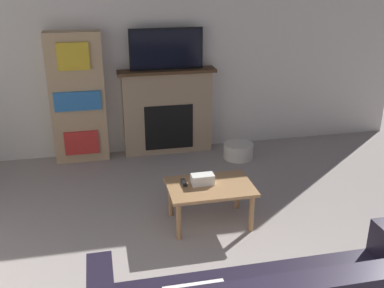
{
  "coord_description": "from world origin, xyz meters",
  "views": [
    {
      "loc": [
        -0.83,
        -1.31,
        2.39
      ],
      "look_at": [
        0.05,
        2.75,
        0.75
      ],
      "focal_mm": 42.0,
      "sensor_mm": 36.0,
      "label": 1
    }
  ],
  "objects_px": {
    "tv": "(166,49)",
    "fireplace": "(167,111)",
    "coffee_table": "(210,191)",
    "storage_basket": "(238,151)",
    "bookshelf": "(78,98)"
  },
  "relations": [
    {
      "from": "tv",
      "to": "fireplace",
      "type": "bearing_deg",
      "value": 90.0
    },
    {
      "from": "tv",
      "to": "storage_basket",
      "type": "bearing_deg",
      "value": -25.64
    },
    {
      "from": "fireplace",
      "to": "storage_basket",
      "type": "bearing_deg",
      "value": -26.69
    },
    {
      "from": "tv",
      "to": "bookshelf",
      "type": "relative_size",
      "value": 0.57
    },
    {
      "from": "tv",
      "to": "bookshelf",
      "type": "distance_m",
      "value": 1.29
    },
    {
      "from": "coffee_table",
      "to": "bookshelf",
      "type": "height_order",
      "value": "bookshelf"
    },
    {
      "from": "coffee_table",
      "to": "storage_basket",
      "type": "xyz_separation_m",
      "value": [
        0.78,
        1.5,
        -0.25
      ]
    },
    {
      "from": "tv",
      "to": "storage_basket",
      "type": "height_order",
      "value": "tv"
    },
    {
      "from": "coffee_table",
      "to": "storage_basket",
      "type": "bearing_deg",
      "value": 62.58
    },
    {
      "from": "fireplace",
      "to": "coffee_table",
      "type": "relative_size",
      "value": 1.55
    },
    {
      "from": "coffee_table",
      "to": "storage_basket",
      "type": "height_order",
      "value": "coffee_table"
    },
    {
      "from": "storage_basket",
      "to": "coffee_table",
      "type": "bearing_deg",
      "value": -117.42
    },
    {
      "from": "tv",
      "to": "storage_basket",
      "type": "xyz_separation_m",
      "value": [
        0.88,
        -0.42,
        -1.31
      ]
    },
    {
      "from": "fireplace",
      "to": "coffee_table",
      "type": "bearing_deg",
      "value": -87.03
    },
    {
      "from": "tv",
      "to": "storage_basket",
      "type": "relative_size",
      "value": 2.39
    }
  ]
}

